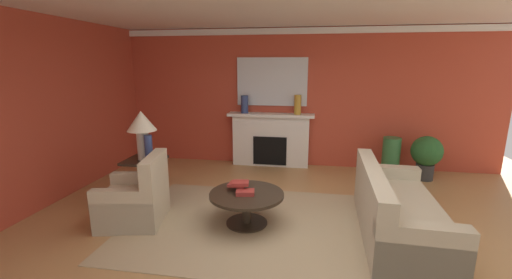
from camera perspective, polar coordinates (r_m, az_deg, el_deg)
ground_plane at (r=4.29m, az=5.41°, el=-16.82°), size 9.60×9.60×0.00m
wall_fireplace at (r=6.98m, az=7.67°, el=7.10°), size 7.99×0.12×2.85m
wall_window at (r=5.70m, az=-34.98°, el=3.58°), size 0.12×6.93×2.85m
crown_moulding at (r=6.90m, az=7.99°, el=18.23°), size 7.99×0.08×0.12m
area_rug at (r=4.61m, az=-1.62°, el=-14.42°), size 3.22×2.50×0.01m
fireplace at (r=6.97m, az=2.56°, el=-0.25°), size 1.80×0.35×1.13m
mantel_mirror at (r=6.91m, az=2.79°, el=10.00°), size 1.47×0.04×0.99m
sofa at (r=4.59m, az=23.11°, el=-11.62°), size 0.98×2.13×0.85m
armchair_near_window at (r=4.83m, az=-20.15°, el=-10.00°), size 0.93×0.93×0.95m
coffee_table at (r=4.47m, az=-1.64°, el=-10.67°), size 1.00×1.00×0.45m
side_table at (r=5.42m, az=-18.64°, el=-6.31°), size 0.56×0.56×0.70m
table_lamp at (r=5.22m, az=-19.29°, el=2.28°), size 0.44×0.44×0.75m
vase_on_side_table at (r=5.11m, az=-18.18°, el=-1.53°), size 0.11×0.11×0.41m
vase_mantel_left at (r=6.87m, az=-2.00°, el=6.15°), size 0.15×0.15×0.37m
vase_tall_corner at (r=6.85m, az=22.42°, el=-2.82°), size 0.33×0.33×0.76m
vase_mantel_right at (r=6.74m, az=7.25°, el=6.02°), size 0.14×0.14×0.39m
book_red_cover at (r=4.37m, az=-1.89°, el=-9.18°), size 0.26×0.21×0.06m
book_art_folio at (r=4.52m, az=-3.29°, el=-7.80°), size 0.24×0.21×0.04m
book_small_novel at (r=4.45m, az=-2.73°, el=-7.59°), size 0.25×0.20×0.04m
potted_plant at (r=6.89m, az=27.55°, el=-2.27°), size 0.56×0.56×0.83m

